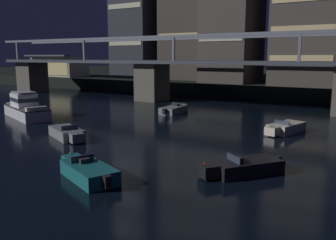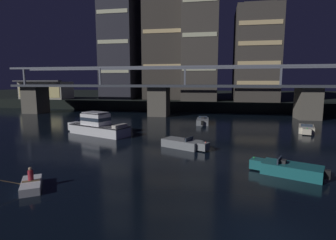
% 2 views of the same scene
% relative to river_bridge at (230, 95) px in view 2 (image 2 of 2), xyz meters
% --- Properties ---
extents(ground_plane, '(400.00, 400.00, 0.00)m').
position_rel_river_bridge_xyz_m(ground_plane, '(0.00, -39.73, -4.22)').
color(ground_plane, black).
extents(far_riverbank, '(240.00, 80.00, 2.20)m').
position_rel_river_bridge_xyz_m(far_riverbank, '(0.00, 48.01, -3.12)').
color(far_riverbank, black).
rests_on(far_riverbank, ground).
extents(river_bridge, '(86.60, 6.40, 9.38)m').
position_rel_river_bridge_xyz_m(river_bridge, '(0.00, 0.00, 0.00)').
color(river_bridge, '#605B51').
rests_on(river_bridge, ground).
extents(tower_west_low, '(8.36, 12.84, 35.31)m').
position_rel_river_bridge_xyz_m(tower_west_low, '(-27.25, 17.99, 15.49)').
color(tower_west_low, '#282833').
rests_on(tower_west_low, far_riverbank).
extents(tower_west_tall, '(10.75, 12.14, 40.84)m').
position_rel_river_bridge_xyz_m(tower_west_tall, '(-15.04, 18.51, 18.25)').
color(tower_west_tall, '#38332D').
rests_on(tower_west_tall, far_riverbank).
extents(tower_central, '(8.07, 11.33, 36.72)m').
position_rel_river_bridge_xyz_m(tower_central, '(-6.44, 14.76, 16.19)').
color(tower_central, '#423D38').
rests_on(tower_central, far_riverbank).
extents(tower_east_tall, '(9.41, 12.20, 21.09)m').
position_rel_river_bridge_xyz_m(tower_east_tall, '(6.05, 14.62, 8.38)').
color(tower_east_tall, '#423D38').
rests_on(tower_east_tall, far_riverbank).
extents(waterfront_pavilion, '(12.40, 7.40, 4.70)m').
position_rel_river_bridge_xyz_m(waterfront_pavilion, '(-45.91, 11.91, 0.22)').
color(waterfront_pavilion, '#B2AD9E').
rests_on(waterfront_pavilion, far_riverbank).
extents(cabin_cruiser_near_left, '(9.26, 5.44, 2.79)m').
position_rel_river_bridge_xyz_m(cabin_cruiser_near_left, '(-17.01, -19.83, -3.17)').
color(cabin_cruiser_near_left, silver).
rests_on(cabin_cruiser_near_left, ground).
extents(speedboat_near_right, '(4.98, 3.31, 1.16)m').
position_rel_river_bridge_xyz_m(speedboat_near_right, '(-5.47, -24.80, -3.80)').
color(speedboat_near_right, gray).
rests_on(speedboat_near_right, ground).
extents(speedboat_mid_center, '(2.76, 5.18, 1.16)m').
position_rel_river_bridge_xyz_m(speedboat_mid_center, '(9.29, -13.52, -3.80)').
color(speedboat_mid_center, beige).
rests_on(speedboat_mid_center, ground).
extents(speedboat_mid_right, '(1.90, 5.21, 1.16)m').
position_rel_river_bridge_xyz_m(speedboat_mid_right, '(-4.46, -8.97, -3.80)').
color(speedboat_mid_right, gray).
rests_on(speedboat_mid_right, ground).
extents(speedboat_far_left, '(5.04, 3.19, 1.16)m').
position_rel_river_bridge_xyz_m(speedboat_far_left, '(2.79, -31.26, -3.80)').
color(speedboat_far_left, '#196066').
rests_on(speedboat_far_left, ground).
extents(dinghy_with_paddler, '(2.70, 2.78, 1.36)m').
position_rel_river_bridge_xyz_m(dinghy_with_paddler, '(-13.42, -36.81, -3.94)').
color(dinghy_with_paddler, silver).
rests_on(dinghy_with_paddler, ground).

